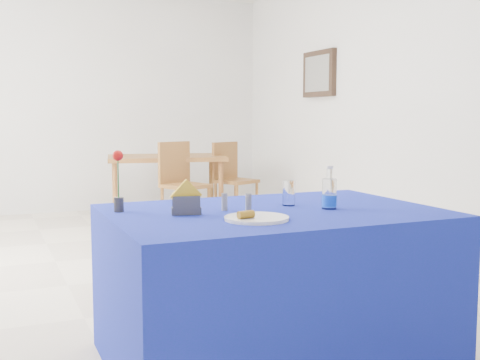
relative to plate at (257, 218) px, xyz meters
The scene contains 16 objects.
floor 2.14m from the plate, 90.82° to the left, with size 7.00×7.00×0.00m, color beige.
room_shell 2.22m from the plate, 90.82° to the left, with size 7.00×7.00×7.00m.
picture_frame 4.45m from the plate, 55.83° to the left, with size 0.06×0.64×0.52m, color black.
picture_art 4.43m from the plate, 56.10° to the left, with size 0.02×0.52×0.40m, color #998C66.
plate is the anchor object (origin of this frame).
drinking_glass 0.47m from the plate, 44.49° to the left, with size 0.07×0.07×0.13m, color silver.
salt_shaker 0.31m from the plate, 95.70° to the left, with size 0.03×0.03×0.09m, color slate.
pepper_shaker 0.26m from the plate, 74.05° to the left, with size 0.03×0.03×0.09m, color slate.
blue_table 0.49m from the plate, 49.31° to the left, with size 1.60×1.10×0.76m.
water_bottle 0.50m from the plate, 18.09° to the left, with size 0.07×0.07×0.21m.
napkin_holder 0.36m from the plate, 132.57° to the left, with size 0.15×0.08×0.17m.
rose_vase 0.71m from the plate, 137.63° to the left, with size 0.05×0.05×0.30m.
oak_table 4.56m from the plate, 78.84° to the left, with size 1.49×1.11×0.76m.
chair_bg_left 3.98m from the plate, 77.35° to the left, with size 0.55×0.55×0.94m.
chair_bg_right 4.54m from the plate, 69.07° to the left, with size 0.54×0.54×0.91m.
banana_pieces 0.07m from the plate, 158.25° to the right, with size 0.08×0.05×0.03m.
Camera 1 is at (-1.08, -4.39, 1.22)m, focal length 45.00 mm.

